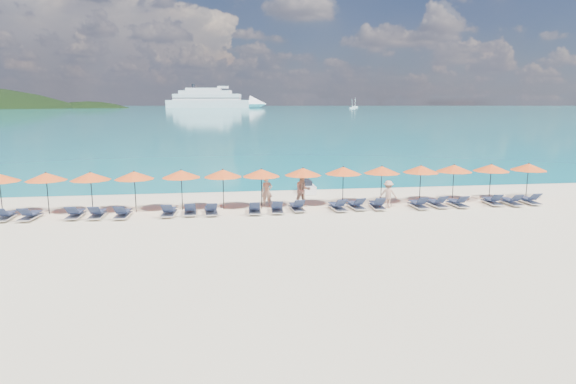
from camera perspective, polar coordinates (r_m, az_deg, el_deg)
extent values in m
plane|color=beige|center=(22.70, 1.08, -4.35)|extent=(1400.00, 1400.00, 0.00)
cube|color=#1FA9B2|center=(681.69, -8.03, 9.92)|extent=(1600.00, 1300.00, 0.01)
ellipsoid|color=black|center=(601.20, -22.41, 5.83)|extent=(162.00, 126.00, 85.50)
cube|color=white|center=(601.06, -9.39, 10.26)|extent=(102.94, 40.90, 9.22)
cone|color=white|center=(589.19, -3.55, 10.37)|extent=(24.34, 24.34, 20.28)
cube|color=white|center=(601.55, -9.59, 11.04)|extent=(82.56, 33.61, 7.37)
cube|color=white|center=(602.10, -9.78, 11.56)|extent=(64.36, 27.69, 4.61)
cube|color=white|center=(602.65, -9.96, 11.90)|extent=(43.98, 20.41, 3.23)
cube|color=black|center=(601.54, -9.58, 10.91)|extent=(83.59, 34.02, 0.83)
cube|color=black|center=(601.57, -9.59, 11.22)|extent=(81.53, 33.21, 0.83)
cylinder|color=black|center=(606.09, -11.16, 12.21)|extent=(4.06, 4.06, 5.07)
cube|color=white|center=(510.30, 7.60, 9.85)|extent=(5.52, 1.84, 1.47)
cylinder|color=white|center=(510.28, 7.61, 10.38)|extent=(0.33, 0.33, 9.20)
cube|color=white|center=(640.26, 7.95, 9.97)|extent=(6.89, 2.30, 1.84)
cylinder|color=white|center=(640.24, 7.96, 10.50)|extent=(0.41, 0.41, 11.48)
cube|color=white|center=(31.74, 2.25, 0.46)|extent=(0.86, 2.28, 0.52)
cube|color=black|center=(31.50, 2.32, 1.08)|extent=(0.48, 0.95, 0.33)
cylinder|color=black|center=(32.21, 2.08, 1.55)|extent=(0.52, 0.06, 0.06)
imported|color=tan|center=(27.39, -2.52, 0.07)|extent=(0.63, 0.42, 1.72)
imported|color=tan|center=(27.24, 1.76, 0.20)|extent=(0.98, 0.65, 1.90)
imported|color=tan|center=(27.54, 11.79, -0.27)|extent=(1.11, 0.81, 1.56)
cylinder|color=black|center=(29.15, -30.89, -0.32)|extent=(0.05, 0.05, 2.20)
cylinder|color=black|center=(28.36, -26.60, -0.20)|extent=(0.05, 0.05, 2.20)
cone|color=#F2581D|center=(28.23, -26.75, 1.64)|extent=(2.10, 2.10, 0.42)
sphere|color=black|center=(28.20, -26.79, 2.08)|extent=(0.08, 0.08, 0.08)
cylinder|color=black|center=(27.57, -22.24, -0.14)|extent=(0.05, 0.05, 2.20)
cone|color=#F2581D|center=(27.42, -22.37, 1.75)|extent=(2.10, 2.10, 0.42)
sphere|color=black|center=(27.39, -22.41, 2.20)|extent=(0.08, 0.08, 0.08)
cylinder|color=black|center=(27.11, -17.66, -0.02)|extent=(0.05, 0.05, 2.20)
cone|color=#F2581D|center=(26.97, -17.77, 1.90)|extent=(2.10, 2.10, 0.42)
sphere|color=black|center=(26.94, -17.79, 2.37)|extent=(0.08, 0.08, 0.08)
cylinder|color=black|center=(26.97, -12.47, 0.18)|extent=(0.05, 0.05, 2.20)
cone|color=#F2581D|center=(26.83, -12.55, 2.11)|extent=(2.10, 2.10, 0.42)
sphere|color=black|center=(26.80, -12.57, 2.58)|extent=(0.08, 0.08, 0.08)
cylinder|color=black|center=(26.79, -7.68, 0.26)|extent=(0.05, 0.05, 2.20)
cone|color=#F2581D|center=(26.64, -7.72, 2.21)|extent=(2.10, 2.10, 0.42)
sphere|color=black|center=(26.61, -7.74, 2.68)|extent=(0.08, 0.08, 0.08)
cylinder|color=black|center=(26.77, -3.16, 0.34)|extent=(0.05, 0.05, 2.20)
cone|color=#F2581D|center=(26.63, -3.18, 2.29)|extent=(2.10, 2.10, 0.42)
sphere|color=black|center=(26.60, -3.18, 2.75)|extent=(0.08, 0.08, 0.08)
cylinder|color=black|center=(27.20, 1.77, 0.51)|extent=(0.05, 0.05, 2.20)
cone|color=#F2581D|center=(27.05, 1.78, 2.43)|extent=(2.10, 2.10, 0.42)
sphere|color=black|center=(27.02, 1.79, 2.89)|extent=(0.08, 0.08, 0.08)
cylinder|color=black|center=(27.85, 6.53, 0.68)|extent=(0.05, 0.05, 2.20)
cone|color=#F2581D|center=(27.71, 6.57, 2.56)|extent=(2.10, 2.10, 0.42)
sphere|color=black|center=(27.68, 6.58, 3.01)|extent=(0.08, 0.08, 0.08)
cylinder|color=black|center=(28.48, 11.00, 0.77)|extent=(0.05, 0.05, 2.20)
cone|color=#F2581D|center=(28.34, 11.06, 2.60)|extent=(2.10, 2.10, 0.42)
sphere|color=black|center=(28.31, 11.08, 3.05)|extent=(0.08, 0.08, 0.08)
cylinder|color=black|center=(29.30, 15.39, 0.86)|extent=(0.05, 0.05, 2.20)
cone|color=#F2581D|center=(29.16, 15.48, 2.64)|extent=(2.10, 2.10, 0.42)
sphere|color=black|center=(29.13, 15.50, 3.07)|extent=(0.08, 0.08, 0.08)
cylinder|color=black|center=(30.25, 18.99, 0.95)|extent=(0.05, 0.05, 2.20)
cone|color=#F2581D|center=(30.12, 19.09, 2.68)|extent=(2.10, 2.10, 0.42)
sphere|color=black|center=(30.09, 19.12, 3.09)|extent=(0.08, 0.08, 0.08)
cylinder|color=black|center=(31.27, 22.83, 1.00)|extent=(0.05, 0.05, 2.20)
cone|color=#F2581D|center=(31.14, 22.95, 2.66)|extent=(2.10, 2.10, 0.42)
sphere|color=black|center=(31.11, 22.98, 3.07)|extent=(0.08, 0.08, 0.08)
cylinder|color=black|center=(32.61, 26.49, 1.07)|extent=(0.05, 0.05, 2.20)
cone|color=#F2581D|center=(32.49, 26.62, 2.67)|extent=(2.10, 2.10, 0.42)
sphere|color=black|center=(32.46, 26.65, 3.06)|extent=(0.08, 0.08, 0.08)
cube|color=silver|center=(28.14, -30.47, -2.61)|extent=(0.67, 1.72, 0.06)
cube|color=#212C49|center=(28.34, -30.32, -2.18)|extent=(0.58, 1.12, 0.04)
cube|color=#212C49|center=(27.56, -30.94, -2.03)|extent=(0.57, 0.55, 0.43)
cube|color=silver|center=(27.62, -28.21, -2.63)|extent=(0.76, 1.75, 0.06)
cube|color=#212C49|center=(27.81, -28.03, -2.20)|extent=(0.64, 1.14, 0.04)
cube|color=#212C49|center=(27.05, -28.77, -2.04)|extent=(0.59, 0.58, 0.43)
cube|color=silver|center=(26.99, -23.86, -2.56)|extent=(0.67, 1.72, 0.06)
cube|color=#212C49|center=(27.19, -23.73, -2.11)|extent=(0.58, 1.12, 0.04)
cube|color=#212C49|center=(26.39, -24.28, -1.96)|extent=(0.57, 0.55, 0.43)
cube|color=silver|center=(26.58, -21.63, -2.58)|extent=(0.64, 1.71, 0.06)
cube|color=#212C49|center=(26.79, -21.53, -2.13)|extent=(0.56, 1.10, 0.04)
cube|color=#212C49|center=(25.98, -21.98, -1.97)|extent=(0.55, 0.54, 0.43)
cube|color=silver|center=(26.17, -18.97, -2.61)|extent=(0.70, 1.73, 0.06)
cube|color=#212C49|center=(26.38, -18.87, -2.15)|extent=(0.60, 1.13, 0.04)
cube|color=#212C49|center=(25.57, -19.31, -1.99)|extent=(0.58, 0.56, 0.43)
cube|color=silver|center=(25.94, -13.91, -2.46)|extent=(0.72, 1.73, 0.06)
cube|color=#212C49|center=(26.15, -13.84, -1.99)|extent=(0.61, 1.13, 0.04)
cube|color=#212C49|center=(25.32, -14.14, -1.83)|extent=(0.58, 0.57, 0.43)
cube|color=silver|center=(25.97, -11.50, -2.34)|extent=(0.68, 1.72, 0.06)
cube|color=#212C49|center=(26.18, -11.51, -1.88)|extent=(0.59, 1.12, 0.04)
cube|color=#212C49|center=(25.34, -11.56, -1.71)|extent=(0.57, 0.56, 0.43)
cube|color=silver|center=(25.82, -9.10, -2.34)|extent=(0.76, 1.75, 0.06)
cube|color=#212C49|center=(26.03, -9.15, -1.87)|extent=(0.64, 1.14, 0.04)
cube|color=#212C49|center=(25.19, -9.04, -1.70)|extent=(0.59, 0.58, 0.43)
cube|color=silver|center=(25.81, -3.98, -2.23)|extent=(0.72, 1.73, 0.06)
cube|color=#212C49|center=(26.02, -3.99, -1.77)|extent=(0.61, 1.13, 0.04)
cube|color=#212C49|center=(25.19, -3.97, -1.60)|extent=(0.58, 0.57, 0.43)
cube|color=silver|center=(25.96, -1.31, -2.13)|extent=(0.75, 1.74, 0.06)
cube|color=#212C49|center=(26.17, -1.33, -1.67)|extent=(0.64, 1.14, 0.04)
cube|color=#212C49|center=(25.34, -1.26, -1.50)|extent=(0.59, 0.58, 0.43)
cube|color=silver|center=(26.34, 1.06, -1.95)|extent=(0.73, 1.74, 0.06)
cube|color=#212C49|center=(26.55, 0.93, -1.50)|extent=(0.62, 1.13, 0.04)
cube|color=#212C49|center=(25.73, 1.33, -1.31)|extent=(0.58, 0.57, 0.43)
cube|color=silver|center=(26.57, 5.88, -1.89)|extent=(0.78, 1.75, 0.06)
cube|color=#212C49|center=(26.76, 5.71, -1.45)|extent=(0.65, 1.15, 0.04)
cube|color=#212C49|center=(25.98, 6.30, -1.26)|extent=(0.60, 0.59, 0.43)
cube|color=silver|center=(27.05, 8.04, -1.72)|extent=(0.79, 1.75, 0.06)
cube|color=#212C49|center=(27.24, 7.85, -1.28)|extent=(0.66, 1.15, 0.04)
cube|color=#212C49|center=(26.47, 8.51, -1.10)|extent=(0.60, 0.59, 0.43)
cube|color=silver|center=(27.28, 10.50, -1.69)|extent=(0.74, 1.74, 0.06)
cube|color=#212C49|center=(27.49, 10.39, -1.25)|extent=(0.63, 1.14, 0.04)
cube|color=#212C49|center=(26.68, 10.83, -1.08)|extent=(0.59, 0.58, 0.43)
cube|color=silver|center=(27.97, 15.16, -1.58)|extent=(0.63, 1.70, 0.06)
cube|color=#212C49|center=(28.16, 14.98, -1.16)|extent=(0.56, 1.10, 0.04)
cube|color=#212C49|center=(27.40, 15.66, -0.98)|extent=(0.55, 0.54, 0.43)
cube|color=silver|center=(28.58, 17.19, -1.43)|extent=(0.71, 1.73, 0.06)
cube|color=#212C49|center=(28.76, 16.97, -1.02)|extent=(0.61, 1.13, 0.04)
cube|color=#212C49|center=(28.03, 17.77, -0.84)|extent=(0.58, 0.57, 0.43)
cube|color=silver|center=(29.03, 19.42, -1.38)|extent=(0.67, 1.72, 0.06)
cube|color=#212C49|center=(29.21, 19.21, -0.98)|extent=(0.58, 1.12, 0.04)
cube|color=#212C49|center=(28.48, 20.01, -0.80)|extent=(0.57, 0.55, 0.43)
cube|color=silver|center=(30.31, 23.02, -1.14)|extent=(0.78, 1.75, 0.06)
cube|color=#212C49|center=(30.50, 22.84, -0.75)|extent=(0.65, 1.15, 0.04)
cube|color=#212C49|center=(29.75, 23.53, -0.58)|extent=(0.60, 0.59, 0.43)
cube|color=silver|center=(30.66, 24.90, -1.16)|extent=(0.63, 1.70, 0.06)
cube|color=#212C49|center=(30.83, 24.67, -0.78)|extent=(0.55, 1.10, 0.04)
cube|color=#212C49|center=(30.13, 25.52, -0.60)|extent=(0.55, 0.54, 0.43)
cube|color=silver|center=(31.50, 26.64, -1.01)|extent=(0.67, 1.72, 0.06)
cube|color=#212C49|center=(31.68, 26.42, -0.64)|extent=(0.58, 1.12, 0.04)
cube|color=#212C49|center=(30.98, 27.25, -0.47)|extent=(0.57, 0.55, 0.43)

